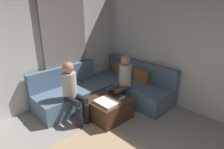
{
  "coord_description": "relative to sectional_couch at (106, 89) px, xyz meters",
  "views": [
    {
      "loc": [
        1.08,
        -0.99,
        2.28
      ],
      "look_at": [
        -1.63,
        1.63,
        0.85
      ],
      "focal_mm": 31.08,
      "sensor_mm": 36.0,
      "label": 1
    }
  ],
  "objects": [
    {
      "name": "person_on_couch_side",
      "position": [
        0.15,
        -1.03,
        0.38
      ],
      "size": [
        0.6,
        0.3,
        1.2
      ],
      "rotation": [
        0.0,
        0.0,
        -1.57
      ],
      "color": "black",
      "rests_on": "ground_plane"
    },
    {
      "name": "wall_left",
      "position": [
        -0.86,
        -1.88,
        1.07
      ],
      "size": [
        0.12,
        6.0,
        2.7
      ],
      "primitive_type": "cube",
      "color": "silver",
      "rests_on": "ground_plane"
    },
    {
      "name": "coffee_mug",
      "position": [
        0.37,
        -0.32,
        0.19
      ],
      "size": [
        0.08,
        0.08,
        0.1
      ],
      "primitive_type": "cylinder",
      "color": "#334C72",
      "rests_on": "ottoman"
    },
    {
      "name": "folded_blanket",
      "position": [
        0.69,
        -0.62,
        0.16
      ],
      "size": [
        0.44,
        0.36,
        0.04
      ],
      "primitive_type": "cube",
      "color": "white",
      "rests_on": "ottoman"
    },
    {
      "name": "game_remote",
      "position": [
        0.77,
        -0.28,
        0.15
      ],
      "size": [
        0.05,
        0.15,
        0.02
      ],
      "primitive_type": "cube",
      "color": "white",
      "rests_on": "ottoman"
    },
    {
      "name": "ottoman",
      "position": [
        0.59,
        -0.5,
        -0.07
      ],
      "size": [
        0.76,
        0.76,
        0.42
      ],
      "primitive_type": "cube",
      "color": "#4C2D1E",
      "rests_on": "ground_plane"
    },
    {
      "name": "curtain_panel",
      "position": [
        -0.76,
        -0.58,
        0.97
      ],
      "size": [
        0.06,
        1.1,
        2.5
      ],
      "primitive_type": "cube",
      "color": "gray",
      "rests_on": "ground_plane"
    },
    {
      "name": "wall_back",
      "position": [
        2.08,
        1.06,
        1.07
      ],
      "size": [
        6.0,
        0.12,
        2.7
      ],
      "primitive_type": "cube",
      "color": "silver",
      "rests_on": "ground_plane"
    },
    {
      "name": "sectional_couch",
      "position": [
        0.0,
        0.0,
        0.0
      ],
      "size": [
        2.1,
        2.55,
        0.87
      ],
      "color": "slate",
      "rests_on": "ground_plane"
    },
    {
      "name": "person_on_couch_back",
      "position": [
        0.46,
        0.06,
        0.38
      ],
      "size": [
        0.3,
        0.6,
        1.2
      ],
      "rotation": [
        0.0,
        0.0,
        3.14
      ],
      "color": "brown",
      "rests_on": "ground_plane"
    }
  ]
}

